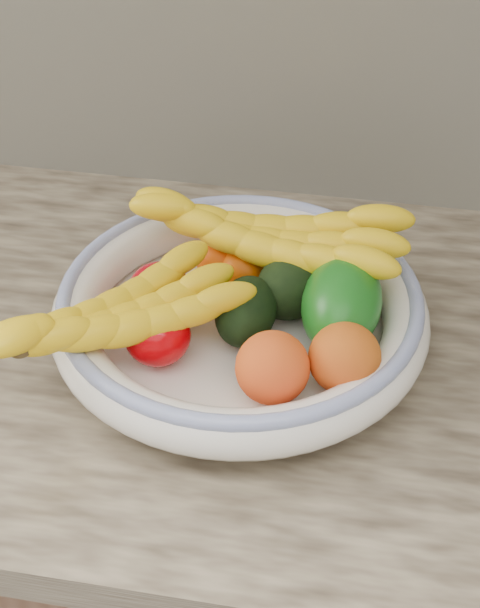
% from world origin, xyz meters
% --- Properties ---
extents(kitchen_counter, '(2.44, 0.66, 1.40)m').
position_xyz_m(kitchen_counter, '(0.00, 1.69, 0.46)').
color(kitchen_counter, brown).
rests_on(kitchen_counter, ground).
extents(fruit_bowl, '(0.39, 0.39, 0.08)m').
position_xyz_m(fruit_bowl, '(0.00, 1.66, 0.95)').
color(fruit_bowl, white).
rests_on(fruit_bowl, kitchen_counter).
extents(clementine_back_left, '(0.07, 0.07, 0.05)m').
position_xyz_m(clementine_back_left, '(-0.04, 1.74, 0.95)').
color(clementine_back_left, '#F65905').
rests_on(clementine_back_left, fruit_bowl).
extents(clementine_back_right, '(0.06, 0.06, 0.05)m').
position_xyz_m(clementine_back_right, '(0.02, 1.77, 0.95)').
color(clementine_back_right, orange).
rests_on(clementine_back_right, fruit_bowl).
extents(clementine_back_mid, '(0.07, 0.07, 0.05)m').
position_xyz_m(clementine_back_mid, '(-0.01, 1.73, 0.95)').
color(clementine_back_mid, '#E35C04').
rests_on(clementine_back_mid, fruit_bowl).
extents(tomato_left, '(0.08, 0.08, 0.06)m').
position_xyz_m(tomato_left, '(-0.09, 1.66, 0.96)').
color(tomato_left, '#A1020D').
rests_on(tomato_left, fruit_bowl).
extents(tomato_near_left, '(0.08, 0.08, 0.06)m').
position_xyz_m(tomato_near_left, '(-0.07, 1.59, 0.96)').
color(tomato_near_left, '#C10005').
rests_on(tomato_near_left, fruit_bowl).
extents(avocado_center, '(0.07, 0.09, 0.06)m').
position_xyz_m(avocado_center, '(0.01, 1.64, 0.96)').
color(avocado_center, black).
rests_on(avocado_center, fruit_bowl).
extents(avocado_right, '(0.12, 0.13, 0.07)m').
position_xyz_m(avocado_right, '(0.05, 1.70, 0.96)').
color(avocado_right, black).
rests_on(avocado_right, fruit_bowl).
extents(green_mango, '(0.10, 0.12, 0.11)m').
position_xyz_m(green_mango, '(0.10, 1.66, 0.98)').
color(green_mango, '#105511').
rests_on(green_mango, fruit_bowl).
extents(peach_front, '(0.09, 0.09, 0.07)m').
position_xyz_m(peach_front, '(0.05, 1.56, 0.97)').
color(peach_front, orange).
rests_on(peach_front, fruit_bowl).
extents(peach_right, '(0.09, 0.09, 0.07)m').
position_xyz_m(peach_right, '(0.11, 1.59, 0.97)').
color(peach_right, orange).
rests_on(peach_right, fruit_bowl).
extents(banana_bunch_back, '(0.33, 0.15, 0.09)m').
position_xyz_m(banana_bunch_back, '(0.01, 1.73, 0.99)').
color(banana_bunch_back, yellow).
rests_on(banana_bunch_back, fruit_bowl).
extents(banana_bunch_front, '(0.28, 0.28, 0.08)m').
position_xyz_m(banana_bunch_front, '(-0.11, 1.58, 0.98)').
color(banana_bunch_front, yellow).
rests_on(banana_bunch_front, fruit_bowl).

